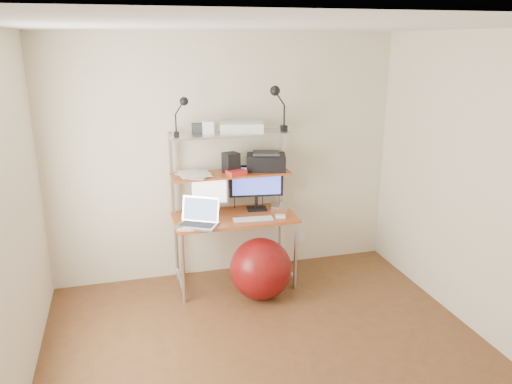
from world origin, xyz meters
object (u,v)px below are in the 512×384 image
Objects in this scene: monitor_black at (256,183)px; exercise_ball at (261,269)px; laptop at (199,219)px; printer at (266,162)px; monitor_silver at (209,193)px.

exercise_ball is at bearing -92.63° from monitor_black.
printer reaches higher than laptop.
monitor_black is at bearing 12.09° from monitor_silver.
exercise_ball is at bearing -40.46° from monitor_silver.
monitor_black is 0.87m from exercise_ball.
monitor_silver is 0.66m from printer.
monitor_black reaches higher than exercise_ball.
laptop is 0.91m from printer.
monitor_black reaches higher than monitor_silver.
exercise_ball is at bearing -96.05° from printer.
monitor_black is 0.24m from printer.
laptop is at bearing -147.78° from monitor_black.
printer reaches higher than monitor_black.
laptop is (-0.15, -0.25, -0.17)m from monitor_silver.
laptop is at bearing -143.38° from printer.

